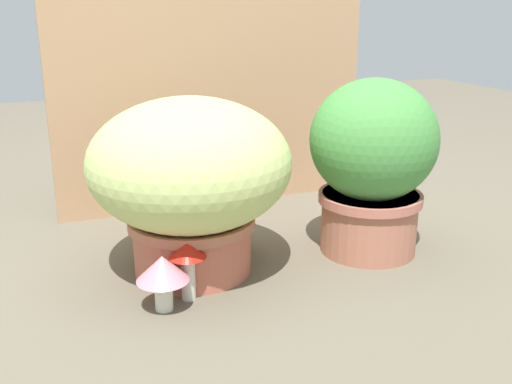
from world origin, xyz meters
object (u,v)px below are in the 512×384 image
grass_planter (190,176)px  cat (208,207)px  leafy_planter (372,161)px  mushroom_ornament_red (188,258)px  mushroom_ornament_pink (163,272)px

grass_planter → cat: size_ratio=1.51×
leafy_planter → cat: size_ratio=1.44×
grass_planter → leafy_planter: bearing=-6.1°
grass_planter → mushroom_ornament_red: size_ratio=3.49×
grass_planter → cat: (0.08, 0.12, -0.13)m
cat → leafy_planter: bearing=-22.8°
mushroom_ornament_pink → mushroom_ornament_red: mushroom_ornament_red is taller
grass_planter → cat: grass_planter is taller
mushroom_ornament_pink → mushroom_ornament_red: (0.06, 0.03, 0.01)m
cat → mushroom_ornament_red: (-0.13, -0.26, -0.02)m
mushroom_ornament_red → cat: bearing=63.5°
leafy_planter → mushroom_ornament_pink: (-0.60, -0.12, -0.16)m
cat → mushroom_ornament_pink: (-0.20, -0.29, -0.03)m
cat → mushroom_ornament_red: size_ratio=2.31×
leafy_planter → mushroom_ornament_pink: leafy_planter is taller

